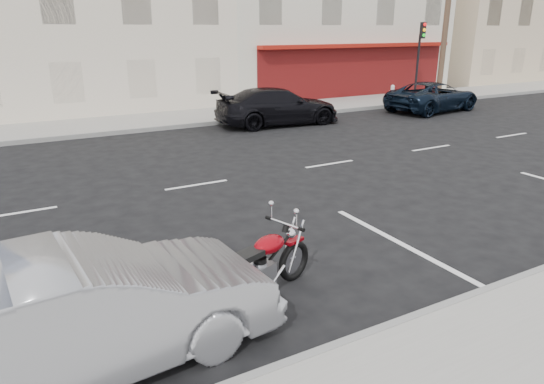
{
  "coord_description": "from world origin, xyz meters",
  "views": [
    {
      "loc": [
        -5.87,
        -10.85,
        3.68
      ],
      "look_at": [
        -1.77,
        -3.43,
        0.8
      ],
      "focal_mm": 32.0,
      "sensor_mm": 36.0,
      "label": 1
    }
  ],
  "objects": [
    {
      "name": "traffic_light",
      "position": [
        13.5,
        8.33,
        2.56
      ],
      "size": [
        0.26,
        0.3,
        3.8
      ],
      "color": "black",
      "rests_on": "sidewalk_far"
    },
    {
      "name": "sedan_silver",
      "position": [
        -5.47,
        -5.84,
        0.73
      ],
      "size": [
        4.52,
        1.89,
        1.45
      ],
      "primitive_type": "imported",
      "rotation": [
        0.0,
        0.0,
        1.65
      ],
      "color": "#94959A",
      "rests_on": "ground"
    },
    {
      "name": "utility_pole",
      "position": [
        15.5,
        8.6,
        4.74
      ],
      "size": [
        1.8,
        0.3,
        9.0
      ],
      "color": "#422D1E",
      "rests_on": "sidewalk_far"
    },
    {
      "name": "suv_far",
      "position": [
        11.53,
        5.28,
        0.67
      ],
      "size": [
        5.09,
        2.87,
        1.34
      ],
      "primitive_type": "imported",
      "rotation": [
        0.0,
        0.0,
        1.71
      ],
      "color": "black",
      "rests_on": "ground"
    },
    {
      "name": "curb_far",
      "position": [
        -5.0,
        7.0,
        0.08
      ],
      "size": [
        80.0,
        0.12,
        0.16
      ],
      "primitive_type": "cube",
      "color": "gray",
      "rests_on": "ground"
    },
    {
      "name": "fire_hydrant",
      "position": [
        12.0,
        8.5,
        0.53
      ],
      "size": [
        0.2,
        0.2,
        0.72
      ],
      "color": "beige",
      "rests_on": "sidewalk_far"
    },
    {
      "name": "bldg_far_east",
      "position": [
        26.0,
        16.3,
        5.5
      ],
      "size": [
        12.0,
        12.0,
        11.0
      ],
      "primitive_type": "cube",
      "color": "#C4AE8F",
      "rests_on": "ground"
    },
    {
      "name": "ground",
      "position": [
        0.0,
        0.0,
        0.0
      ],
      "size": [
        120.0,
        120.0,
        0.0
      ],
      "primitive_type": "plane",
      "color": "black",
      "rests_on": "ground"
    },
    {
      "name": "car_far",
      "position": [
        3.64,
        5.88,
        0.73
      ],
      "size": [
        5.13,
        2.36,
        1.45
      ],
      "primitive_type": "imported",
      "rotation": [
        0.0,
        0.0,
        1.5
      ],
      "color": "black",
      "rests_on": "ground"
    },
    {
      "name": "motorcycle",
      "position": [
        -2.34,
        -5.19,
        0.46
      ],
      "size": [
        1.95,
        0.89,
        1.01
      ],
      "rotation": [
        0.0,
        0.0,
        0.32
      ],
      "color": "black",
      "rests_on": "ground"
    },
    {
      "name": "sidewalk_far",
      "position": [
        -5.0,
        8.7,
        0.07
      ],
      "size": [
        80.0,
        3.4,
        0.15
      ],
      "primitive_type": "cube",
      "color": "gray",
      "rests_on": "ground"
    }
  ]
}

